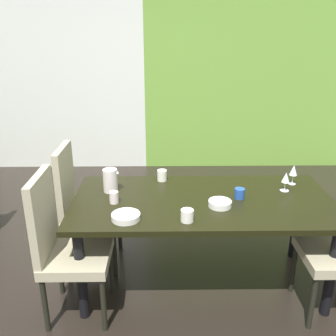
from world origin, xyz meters
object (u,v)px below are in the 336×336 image
object	(u,v)px
chair_left_near	(63,243)
cup_corner	(187,215)
chair_left_far	(81,203)
cup_east	(162,175)
serving_bowl_near_window	(220,204)
cup_south	(114,197)
wine_glass_north	(294,171)
wine_glass_west	(286,178)
pitcher_center	(111,180)
cup_left	(240,193)
dining_table	(203,209)
serving_bowl_near_shelf	(126,217)

from	to	relation	value
chair_left_near	cup_corner	world-z (taller)	chair_left_near
chair_left_far	cup_east	distance (m)	0.70
serving_bowl_near_window	cup_south	distance (m)	0.75
serving_bowl_near_window	cup_corner	size ratio (longest dim) A/B	1.93
wine_glass_north	cup_east	world-z (taller)	wine_glass_north
wine_glass_west	cup_south	world-z (taller)	wine_glass_west
cup_south	pitcher_center	bearing A→B (deg)	103.57
cup_left	pitcher_center	xyz separation A→B (m)	(-0.95, 0.14, 0.05)
cup_left	wine_glass_north	bearing A→B (deg)	28.53
cup_south	pitcher_center	distance (m)	0.21
wine_glass_north	serving_bowl_near_window	world-z (taller)	wine_glass_north
wine_glass_west	dining_table	bearing A→B (deg)	-167.25
wine_glass_west	cup_east	distance (m)	0.96
dining_table	serving_bowl_near_shelf	distance (m)	0.62
cup_east	wine_glass_west	bearing A→B (deg)	-12.89
wine_glass_north	serving_bowl_near_shelf	world-z (taller)	wine_glass_north
wine_glass_north	chair_left_far	bearing A→B (deg)	179.07
chair_left_far	cup_corner	distance (m)	1.06
serving_bowl_near_window	cup_left	xyz separation A→B (m)	(0.16, 0.13, 0.02)
pitcher_center	wine_glass_west	bearing A→B (deg)	-0.28
dining_table	cup_corner	distance (m)	0.37
cup_left	pitcher_center	distance (m)	0.96
dining_table	wine_glass_north	bearing A→B (deg)	20.23
dining_table	cup_south	world-z (taller)	cup_south
chair_left_near	serving_bowl_near_shelf	xyz separation A→B (m)	(0.43, 0.00, 0.19)
cup_left	cup_south	world-z (taller)	cup_south
serving_bowl_near_shelf	cup_corner	xyz separation A→B (m)	(0.40, -0.03, 0.02)
cup_left	pitcher_center	bearing A→B (deg)	171.94
cup_south	serving_bowl_near_shelf	bearing A→B (deg)	-66.65
chair_left_near	cup_left	world-z (taller)	chair_left_near
chair_left_far	cup_east	size ratio (longest dim) A/B	11.56
serving_bowl_near_shelf	pitcher_center	xyz separation A→B (m)	(-0.15, 0.45, 0.07)
cup_east	cup_corner	xyz separation A→B (m)	(0.16, -0.68, -0.00)
chair_left_near	cup_corner	size ratio (longest dim) A/B	12.47
chair_left_far	cup_east	xyz separation A→B (m)	(0.66, 0.06, 0.22)
chair_left_far	cup_south	world-z (taller)	chair_left_far
chair_left_near	wine_glass_west	xyz separation A→B (m)	(1.60, 0.44, 0.27)
chair_left_far	chair_left_near	xyz separation A→B (m)	(-0.00, -0.60, 0.00)
dining_table	cup_east	size ratio (longest dim) A/B	21.16
wine_glass_north	pitcher_center	world-z (taller)	pitcher_center
wine_glass_west	chair_left_near	bearing A→B (deg)	-164.54
chair_left_near	pitcher_center	xyz separation A→B (m)	(0.27, 0.45, 0.26)
serving_bowl_near_shelf	cup_south	distance (m)	0.27
dining_table	chair_left_far	world-z (taller)	chair_left_far
wine_glass_west	cup_south	bearing A→B (deg)	-171.35
wine_glass_north	cup_left	bearing A→B (deg)	-151.47
wine_glass_north	cup_south	size ratio (longest dim) A/B	1.88
chair_left_near	cup_south	size ratio (longest dim) A/B	12.15
chair_left_near	pitcher_center	bearing A→B (deg)	148.58
serving_bowl_near_window	cup_left	distance (m)	0.21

